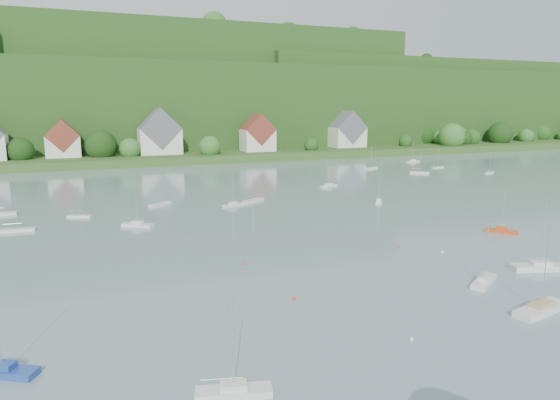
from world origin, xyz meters
The scene contains 18 objects.
far_shore_strip centered at (0.00, 200.00, 1.50)m, with size 600.00×60.00×3.00m, color #2D5520.
forested_ridge centered at (0.39, 268.57, 22.89)m, with size 620.00×181.22×69.89m.
village_building_1 centered at (-30.00, 189.00, 8.75)m, with size 12.00×9.36×14.00m.
village_building_2 centered at (5.00, 188.00, 10.27)m, with size 16.00×11.44×18.00m.
village_building_3 centered at (45.00, 186.00, 9.43)m, with size 13.00×10.40×15.50m.
village_building_4 centered at (90.00, 190.00, 9.59)m, with size 15.00×10.40×16.50m.
near_sailboat_0 centered at (-14.30, 21.89, 0.43)m, with size 6.04×3.04×7.86m.
near_sailboat_1 centered at (-31.00, 31.81, 0.43)m, with size 5.83×4.39×7.86m.
near_sailboat_2 centered at (20.46, 24.58, 0.49)m, with size 7.62×3.45×9.93m.
near_sailboat_3 centered at (21.32, 33.56, 0.44)m, with size 6.10×4.73×8.28m.
near_sailboat_4 centered at (32.17, 34.88, 0.50)m, with size 7.74×4.36×10.07m.
near_sailboat_5 centered at (42.98, 52.07, 0.41)m, with size 4.45×5.08×7.16m.
mooring_buoy_0 centered at (-2.50, 37.68, 0.00)m, with size 0.46×0.46×0.46m, color #CE4A12.
mooring_buoy_1 centered at (3.79, 24.40, 0.00)m, with size 0.40×0.40×0.40m, color white.
mooring_buoy_2 centered at (21.23, 51.30, 0.00)m, with size 0.47×0.47×0.47m, color #CE4A12.
mooring_buoy_3 centered at (-3.86, 51.78, 0.00)m, with size 0.50×0.50×0.50m, color #CE4A12.
mooring_buoy_4 centered at (25.37, 46.16, 0.00)m, with size 0.43×0.43×0.43m, color white.
far_sailboat_cluster centered at (3.84, 112.14, 0.36)m, with size 188.69×72.77×8.53m.
Camera 1 is at (-23.72, -11.14, 21.63)m, focal length 31.82 mm.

